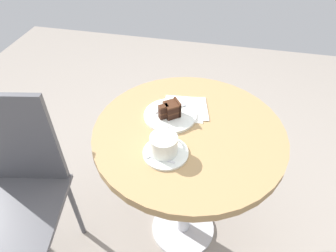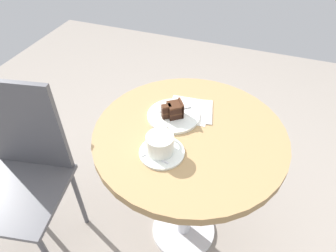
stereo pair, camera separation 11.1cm
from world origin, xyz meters
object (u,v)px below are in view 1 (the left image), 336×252
Objects in this scene: saucer at (166,153)px; napkin at (186,109)px; teaspoon at (155,158)px; fork at (174,107)px; cake_slice at (171,110)px; cafe_chair at (15,181)px; coffee_cup at (164,144)px; cake_plate at (170,115)px.

saucer is 0.26m from napkin.
teaspoon reaches higher than saucer.
saucer is 1.41× the size of fork.
cake_slice is at bearing -130.61° from fork.
cake_slice is at bearing 15.98° from cafe_chair.
saucer is 1.50× the size of teaspoon.
cafe_chair is (-0.06, 0.58, -0.21)m from teaspoon.
coffee_cup reaches higher than fork.
coffee_cup reaches higher than cake_slice.
cake_plate is 0.04m from cake_slice.
cake_slice reaches higher than teaspoon.
cake_plate is at bearing -85.01° from teaspoon.
cafe_chair reaches higher than teaspoon.
coffee_cup is at bearing -123.95° from fork.
cake_slice is 0.43× the size of napkin.
cafe_chair reaches higher than cake_slice.
fork reaches higher than saucer.
napkin is at bearing -17.81° from fork.
teaspoon is at bearing -4.72° from cafe_chair.
fork is 0.71m from cafe_chair.
fork is at bearing 3.26° from coffee_cup.
cafe_chair reaches higher than napkin.
cafe_chair reaches higher than coffee_cup.
fork is (0.25, 0.02, 0.01)m from saucer.
cake_slice reaches higher than fork.
teaspoon is 0.94× the size of fork.
teaspoon is 0.51× the size of cake_plate.
fork is (0.28, -0.01, 0.00)m from teaspoon.
cake_plate is 2.38× the size of cake_slice.
cake_slice is 0.10× the size of cafe_chair.
coffee_cup is 0.25m from fork.
teaspoon is 1.21× the size of cake_slice.
cake_slice is 0.77× the size of fork.
coffee_cup is at bearing -113.02° from teaspoon.
napkin is at bearing -7.29° from coffee_cup.
fork is at bearing 4.72° from saucer.
coffee_cup is 0.64× the size of napkin.
cake_plate is 0.08m from napkin.
coffee_cup is 0.19m from cake_slice.
cake_slice is 0.09m from napkin.
coffee_cup is 0.20m from cake_plate.
napkin is at bearing -5.85° from saucer.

